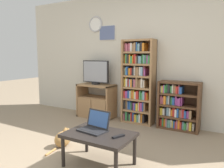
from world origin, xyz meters
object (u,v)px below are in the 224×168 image
laptop (95,126)px  remote_near_laptop (118,136)px  coffee_table (99,137)px  cat (63,138)px  television (96,72)px  tv_stand (96,101)px  bookshelf_short (177,107)px  bookshelf_tall (138,82)px

laptop → remote_near_laptop: laptop is taller
coffee_table → cat: coffee_table is taller
television → tv_stand: bearing=-51.6°
remote_near_laptop → cat: 1.09m
tv_stand → bookshelf_short: 1.71m
bookshelf_tall → remote_near_laptop: 1.95m
bookshelf_short → coffee_table: bearing=-104.9°
television → remote_near_laptop: (1.50, -1.76, -0.56)m
tv_stand → television: television is taller
television → bookshelf_short: television is taller
tv_stand → bookshelf_tall: 1.04m
remote_near_laptop → bookshelf_tall: bearing=-49.1°
television → cat: 1.84m
tv_stand → laptop: 2.01m
coffee_table → laptop: (-0.10, 0.07, 0.11)m
television → remote_near_laptop: 2.38m
television → bookshelf_tall: bookshelf_tall is taller
tv_stand → cat: 1.62m
cat → laptop: bearing=0.2°
bookshelf_tall → coffee_table: 1.91m
bookshelf_tall → coffee_table: bookshelf_tall is taller
bookshelf_short → remote_near_laptop: 1.84m
tv_stand → cat: tv_stand is taller
coffee_table → bookshelf_short: bearing=75.1°
bookshelf_tall → remote_near_laptop: (0.56, -1.83, -0.39)m
tv_stand → bookshelf_tall: bookshelf_tall is taller
television → cat: size_ratio=1.25×
coffee_table → television: bearing=125.2°
bookshelf_tall → laptop: (0.19, -1.77, -0.34)m
coffee_table → cat: 0.83m
laptop → remote_near_laptop: size_ratio=2.28×
coffee_table → laptop: laptop is taller
bookshelf_tall → coffee_table: size_ratio=2.02×
bookshelf_tall → cat: (-0.47, -1.63, -0.68)m
television → bookshelf_tall: bearing=4.5°
laptop → cat: (-0.66, 0.14, -0.34)m
tv_stand → coffee_table: tv_stand is taller
bookshelf_short → coffee_table: 1.90m
remote_near_laptop → cat: (-1.03, 0.20, -0.29)m
tv_stand → laptop: size_ratio=2.13×
television → coffee_table: bearing=-54.8°
television → cat: (0.48, -1.56, -0.85)m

